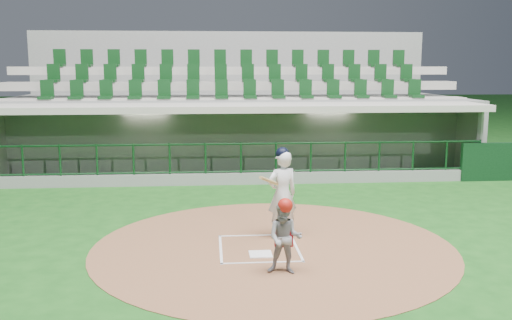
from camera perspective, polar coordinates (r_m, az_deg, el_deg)
The scene contains 8 objects.
ground at distance 11.67m, azimuth 0.15°, elevation -8.41°, with size 120.00×120.00×0.00m, color #154915.
dirt_circle at distance 11.50m, azimuth 1.74°, elevation -8.64°, with size 7.20×7.20×0.01m, color brown.
home_plate at distance 11.00m, azimuth 0.46°, elevation -9.40°, with size 0.43×0.43×0.02m, color white.
batter_box_chalk at distance 11.38m, azimuth 0.27°, elevation -8.78°, with size 1.55×1.80×0.01m.
dugout_structure at distance 19.12m, azimuth -1.35°, elevation 1.52°, with size 16.40×3.70×3.00m.
seating_deck at distance 22.10m, azimuth -2.24°, elevation 3.79°, with size 17.00×6.72×5.15m.
batter at distance 11.89m, azimuth 2.62°, elevation -3.28°, with size 0.92×0.95×1.91m.
catcher at distance 9.89m, azimuth 2.91°, elevation -7.67°, with size 0.70×0.60×1.33m.
Camera 1 is at (-0.94, -11.07, 3.55)m, focal length 40.00 mm.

